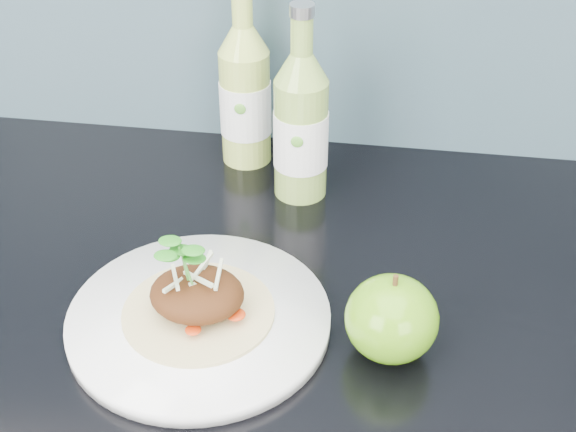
# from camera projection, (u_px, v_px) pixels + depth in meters

# --- Properties ---
(dinner_plate) EXTENTS (0.33, 0.33, 0.02)m
(dinner_plate) POSITION_uv_depth(u_px,v_px,m) (199.00, 319.00, 0.79)
(dinner_plate) COLOR white
(dinner_plate) RESTS_ON kitchen_counter
(pork_taco) EXTENTS (0.15, 0.15, 0.10)m
(pork_taco) POSITION_uv_depth(u_px,v_px,m) (197.00, 291.00, 0.77)
(pork_taco) COLOR tan
(pork_taco) RESTS_ON dinner_plate
(green_apple) EXTENTS (0.11, 0.11, 0.09)m
(green_apple) POSITION_uv_depth(u_px,v_px,m) (392.00, 319.00, 0.74)
(green_apple) COLOR #49910F
(green_apple) RESTS_ON kitchen_counter
(cider_bottle_left) EXTENTS (0.07, 0.07, 0.24)m
(cider_bottle_left) POSITION_uv_depth(u_px,v_px,m) (245.00, 95.00, 1.01)
(cider_bottle_left) COLOR #AFC853
(cider_bottle_left) RESTS_ON kitchen_counter
(cider_bottle_right) EXTENTS (0.07, 0.07, 0.24)m
(cider_bottle_right) POSITION_uv_depth(u_px,v_px,m) (301.00, 127.00, 0.94)
(cider_bottle_right) COLOR #87AC47
(cider_bottle_right) RESTS_ON kitchen_counter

